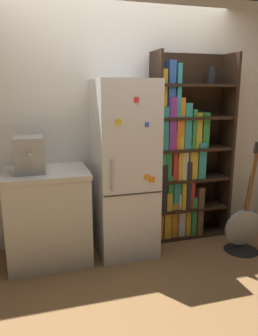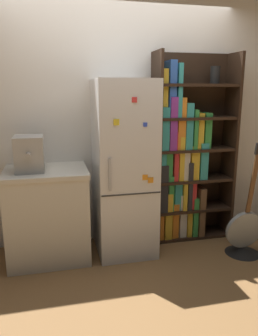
{
  "view_description": "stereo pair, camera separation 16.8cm",
  "coord_description": "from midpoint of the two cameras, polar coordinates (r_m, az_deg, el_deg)",
  "views": [
    {
      "loc": [
        -0.85,
        -2.94,
        1.63
      ],
      "look_at": [
        0.06,
        0.15,
        0.87
      ],
      "focal_mm": 35.0,
      "sensor_mm": 36.0,
      "label": 1
    },
    {
      "loc": [
        -0.68,
        -2.99,
        1.63
      ],
      "look_at": [
        0.06,
        0.15,
        0.87
      ],
      "focal_mm": 35.0,
      "sensor_mm": 36.0,
      "label": 2
    }
  ],
  "objects": [
    {
      "name": "guitar",
      "position": [
        3.63,
        17.87,
        -11.11
      ],
      "size": [
        0.39,
        0.35,
        1.17
      ],
      "color": "black",
      "rests_on": "ground_plane"
    },
    {
      "name": "wall_back",
      "position": [
        3.54,
        -3.73,
        7.89
      ],
      "size": [
        8.0,
        0.05,
        2.6
      ],
      "color": "white",
      "rests_on": "ground_plane"
    },
    {
      "name": "kitchen_counter",
      "position": [
        3.32,
        -15.31,
        -8.0
      ],
      "size": [
        0.78,
        0.64,
        0.9
      ],
      "color": "beige",
      "rests_on": "ground_plane"
    },
    {
      "name": "espresso_machine",
      "position": [
        3.14,
        -18.43,
        2.23
      ],
      "size": [
        0.26,
        0.37,
        0.33
      ],
      "color": "#A5A39E",
      "rests_on": "kitchen_counter"
    },
    {
      "name": "ground_plane",
      "position": [
        3.47,
        -1.63,
        -14.77
      ],
      "size": [
        16.0,
        16.0,
        0.0
      ],
      "primitive_type": "plane",
      "color": "olive"
    },
    {
      "name": "refrigerator",
      "position": [
        3.28,
        -2.32,
        -0.13
      ],
      "size": [
        0.57,
        0.66,
        1.74
      ],
      "color": "silver",
      "rests_on": "ground_plane"
    },
    {
      "name": "bookshelf",
      "position": [
        3.66,
        7.81,
        1.62
      ],
      "size": [
        0.89,
        0.33,
        2.02
      ],
      "color": "black",
      "rests_on": "ground_plane"
    }
  ]
}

